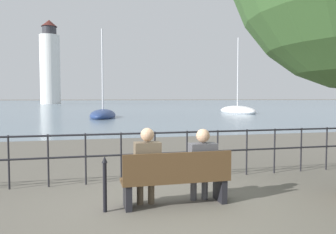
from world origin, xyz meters
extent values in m
plane|color=#605B51|center=(0.00, 0.00, 0.00)|extent=(1000.00, 1000.00, 0.00)
cube|color=slate|center=(0.00, 159.24, 0.00)|extent=(600.00, 300.00, 0.01)
cube|color=brown|center=(0.00, 0.00, 0.42)|extent=(1.78, 0.45, 0.05)
cube|color=brown|center=(0.00, -0.21, 0.68)|extent=(1.78, 0.04, 0.45)
cube|color=black|center=(-0.79, 0.00, 0.20)|extent=(0.10, 0.41, 0.40)
cube|color=black|center=(0.79, 0.00, 0.20)|extent=(0.10, 0.41, 0.40)
cylinder|color=brown|center=(-0.56, 0.16, 0.23)|extent=(0.11, 0.11, 0.45)
cylinder|color=brown|center=(-0.38, 0.16, 0.23)|extent=(0.11, 0.11, 0.45)
cube|color=brown|center=(-0.47, 0.07, 0.50)|extent=(0.35, 0.26, 0.14)
cube|color=brown|center=(-0.47, -0.02, 0.75)|extent=(0.42, 0.24, 0.61)
sphere|color=tan|center=(-0.47, -0.02, 1.18)|extent=(0.22, 0.22, 0.22)
cylinder|color=#4C4C51|center=(0.37, 0.16, 0.23)|extent=(0.11, 0.11, 0.45)
cylinder|color=#4C4C51|center=(0.57, 0.16, 0.23)|extent=(0.11, 0.11, 0.45)
cube|color=#4C4C51|center=(0.47, 0.07, 0.50)|extent=(0.39, 0.26, 0.14)
cube|color=#4C4C51|center=(0.47, -0.02, 0.73)|extent=(0.45, 0.24, 0.56)
sphere|color=tan|center=(0.47, -0.02, 1.14)|extent=(0.23, 0.23, 0.23)
cylinder|color=black|center=(-2.87, 1.65, 0.53)|extent=(0.04, 0.04, 1.05)
cylinder|color=black|center=(-2.16, 1.65, 0.53)|extent=(0.04, 0.04, 1.05)
cylinder|color=black|center=(-1.44, 1.65, 0.53)|extent=(0.04, 0.04, 1.05)
cylinder|color=black|center=(-0.72, 1.65, 0.53)|extent=(0.04, 0.04, 1.05)
cylinder|color=black|center=(0.00, 1.65, 0.53)|extent=(0.04, 0.04, 1.05)
cylinder|color=black|center=(0.72, 1.65, 0.53)|extent=(0.04, 0.04, 1.05)
cylinder|color=black|center=(1.44, 1.65, 0.53)|extent=(0.04, 0.04, 1.05)
cylinder|color=black|center=(2.16, 1.65, 0.53)|extent=(0.04, 0.04, 1.05)
cylinder|color=black|center=(2.87, 1.65, 0.53)|extent=(0.04, 0.04, 1.05)
cylinder|color=black|center=(3.59, 1.65, 0.53)|extent=(0.04, 0.04, 1.05)
cylinder|color=black|center=(4.31, 1.65, 0.53)|extent=(0.04, 0.04, 1.05)
cylinder|color=black|center=(0.00, 1.65, 1.02)|extent=(10.06, 0.04, 0.04)
cylinder|color=black|center=(0.00, 1.65, 0.58)|extent=(10.06, 0.04, 0.04)
cylinder|color=black|center=(-1.15, -0.08, 0.38)|extent=(0.06, 0.06, 0.77)
cone|color=black|center=(-1.15, -0.08, 0.82)|extent=(0.09, 0.09, 0.10)
ellipsoid|color=navy|center=(0.07, 25.16, 0.22)|extent=(3.19, 6.56, 1.10)
cylinder|color=silver|center=(0.07, 25.16, 4.28)|extent=(0.14, 0.14, 7.46)
ellipsoid|color=white|center=(16.21, 30.88, 0.25)|extent=(3.19, 7.09, 1.26)
cylinder|color=silver|center=(16.21, 30.88, 4.79)|extent=(0.14, 0.14, 8.32)
cylinder|color=white|center=(-12.38, 105.62, 10.88)|extent=(6.18, 6.18, 21.75)
cylinder|color=#2D2D33|center=(-12.38, 105.62, 23.08)|extent=(4.33, 4.33, 2.65)
cone|color=#4C1E19|center=(-12.38, 105.62, 25.46)|extent=(4.95, 4.95, 2.12)
camera|label=1|loc=(-1.41, -5.14, 1.76)|focal=35.00mm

